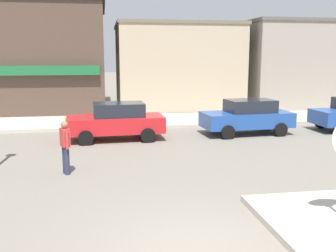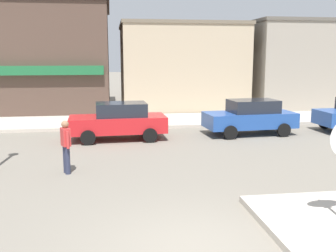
% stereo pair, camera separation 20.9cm
% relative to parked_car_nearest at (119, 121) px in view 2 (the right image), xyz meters
% --- Properties ---
extents(ground_plane, '(160.00, 160.00, 0.00)m').
position_rel_parked_car_nearest_xyz_m(ground_plane, '(1.19, -9.89, -0.81)').
color(ground_plane, gray).
extents(kerb_far, '(80.00, 4.00, 0.15)m').
position_rel_parked_car_nearest_xyz_m(kerb_far, '(1.19, 4.18, -0.74)').
color(kerb_far, beige).
rests_on(kerb_far, ground).
extents(parked_car_nearest, '(4.07, 2.02, 1.56)m').
position_rel_parked_car_nearest_xyz_m(parked_car_nearest, '(0.00, 0.00, 0.00)').
color(parked_car_nearest, red).
rests_on(parked_car_nearest, ground).
extents(parked_car_second, '(4.12, 2.12, 1.56)m').
position_rel_parked_car_nearest_xyz_m(parked_car_second, '(5.87, 0.27, 0.00)').
color(parked_car_second, '#234C9E').
rests_on(parked_car_second, ground).
extents(pedestrian_crossing_near, '(0.34, 0.54, 1.61)m').
position_rel_parked_car_nearest_xyz_m(pedestrian_crossing_near, '(-1.66, -4.67, 0.06)').
color(pedestrian_crossing_near, '#2D334C').
rests_on(pedestrian_crossing_near, ground).
extents(building_corner_shop, '(10.32, 8.70, 6.76)m').
position_rel_parked_car_nearest_xyz_m(building_corner_shop, '(-5.42, 10.28, 2.58)').
color(building_corner_shop, brown).
rests_on(building_corner_shop, ground).
extents(building_storefront_left_near, '(7.82, 6.66, 5.52)m').
position_rel_parked_car_nearest_xyz_m(building_storefront_left_near, '(4.29, 9.53, 1.96)').
color(building_storefront_left_near, tan).
rests_on(building_storefront_left_near, ground).
extents(building_storefront_left_mid, '(8.54, 7.50, 5.73)m').
position_rel_parked_car_nearest_xyz_m(building_storefront_left_mid, '(12.97, 9.61, 2.06)').
color(building_storefront_left_mid, '#9E9384').
rests_on(building_storefront_left_mid, ground).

